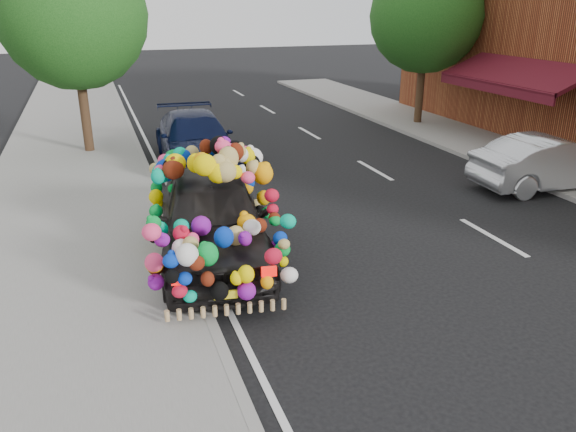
% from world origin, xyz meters
% --- Properties ---
extents(ground, '(100.00, 100.00, 0.00)m').
position_xyz_m(ground, '(0.00, 0.00, 0.00)').
color(ground, black).
rests_on(ground, ground).
extents(sidewalk, '(4.00, 60.00, 0.12)m').
position_xyz_m(sidewalk, '(-4.30, 0.00, 0.06)').
color(sidewalk, gray).
rests_on(sidewalk, ground).
extents(kerb, '(0.15, 60.00, 0.13)m').
position_xyz_m(kerb, '(-2.35, 0.00, 0.07)').
color(kerb, gray).
rests_on(kerb, ground).
extents(footpath_far, '(3.00, 40.00, 0.12)m').
position_xyz_m(footpath_far, '(8.20, 3.00, 0.06)').
color(footpath_far, gray).
rests_on(footpath_far, ground).
extents(lane_markings, '(6.00, 50.00, 0.01)m').
position_xyz_m(lane_markings, '(3.60, 0.00, 0.01)').
color(lane_markings, silver).
rests_on(lane_markings, ground).
extents(tree_near_sidewalk, '(4.20, 4.20, 6.13)m').
position_xyz_m(tree_near_sidewalk, '(-3.80, 9.50, 4.02)').
color(tree_near_sidewalk, '#332114').
rests_on(tree_near_sidewalk, ground).
extents(tree_far_b, '(4.00, 4.00, 5.90)m').
position_xyz_m(tree_far_b, '(8.00, 10.00, 3.89)').
color(tree_far_b, '#332114').
rests_on(tree_far_b, ground).
extents(plush_art_car, '(2.83, 5.04, 2.21)m').
position_xyz_m(plush_art_car, '(-1.80, 0.88, 1.14)').
color(plush_art_car, black).
rests_on(plush_art_car, ground).
extents(navy_sedan, '(2.22, 4.99, 1.42)m').
position_xyz_m(navy_sedan, '(-0.93, 7.30, 0.71)').
color(navy_sedan, black).
rests_on(navy_sedan, ground).
extents(silver_hatchback, '(4.04, 1.56, 1.31)m').
position_xyz_m(silver_hatchback, '(6.96, 2.16, 0.66)').
color(silver_hatchback, '#B3B6BB').
rests_on(silver_hatchback, ground).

